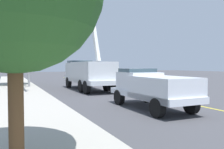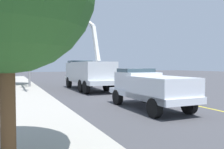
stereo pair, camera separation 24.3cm
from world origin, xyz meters
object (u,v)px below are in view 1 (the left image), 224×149
service_pickup_truck (152,87)px  traffic_cone_mid_front (94,82)px  utility_bucket_truck (88,72)px  traffic_signal_mast (30,22)px  passing_minivan (112,75)px

service_pickup_truck → traffic_cone_mid_front: bearing=-11.4°
utility_bucket_truck → traffic_signal_mast: (2.37, 4.56, 4.46)m
traffic_signal_mast → utility_bucket_truck: bearing=-117.5°
passing_minivan → traffic_cone_mid_front: 4.90m
traffic_cone_mid_front → passing_minivan: bearing=-52.5°
service_pickup_truck → traffic_signal_mast: 14.07m
utility_bucket_truck → passing_minivan: 9.20m
service_pickup_truck → traffic_cone_mid_front: (14.06, -2.83, -0.76)m
traffic_cone_mid_front → traffic_signal_mast: 9.03m
utility_bucket_truck → service_pickup_truck: bearing=176.8°
utility_bucket_truck → service_pickup_truck: utility_bucket_truck is taller
utility_bucket_truck → passing_minivan: (6.84, -6.11, -0.65)m
utility_bucket_truck → passing_minivan: size_ratio=1.70×
utility_bucket_truck → traffic_cone_mid_front: utility_bucket_truck is taller
utility_bucket_truck → traffic_signal_mast: size_ratio=0.95×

